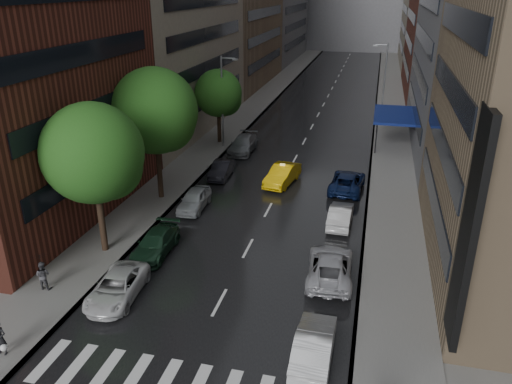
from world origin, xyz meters
TOP-DOWN VIEW (x-y plane):
  - ground at (0.00, 0.00)m, footprint 220.00×220.00m
  - road at (0.00, 50.00)m, footprint 14.00×140.00m
  - sidewalk_left at (-9.00, 50.00)m, footprint 4.00×140.00m
  - sidewalk_right at (9.00, 50.00)m, footprint 4.00×140.00m
  - tree_near at (-8.60, 7.51)m, footprint 5.94×5.94m
  - tree_mid at (-8.60, 16.15)m, footprint 6.37×6.37m
  - tree_far at (-8.60, 31.26)m, footprint 4.82×4.82m
  - taxi at (0.02, 21.40)m, footprint 2.54×5.13m
  - parked_cars_left at (-5.40, 15.98)m, footprint 2.64×31.07m
  - parked_cars_right at (5.40, 12.04)m, footprint 2.84×25.48m
  - ped_bag_walker at (-8.22, -2.24)m, footprint 0.70×0.51m
  - ped_black_umbrella at (-9.60, 2.81)m, footprint 0.96×0.98m
  - street_lamp_left at (-7.72, 30.00)m, footprint 1.74×0.22m
  - street_lamp_right at (7.72, 45.00)m, footprint 1.74×0.22m
  - awning at (8.98, 35.00)m, footprint 4.00×8.00m

SIDE VIEW (x-z plane):
  - ground at x=0.00m, z-range 0.00..0.00m
  - road at x=0.00m, z-range 0.00..0.01m
  - sidewalk_left at x=-9.00m, z-range 0.00..0.15m
  - sidewalk_right at x=9.00m, z-range 0.00..0.15m
  - parked_cars_left at x=-5.40m, z-range -0.07..1.51m
  - parked_cars_right at x=5.40m, z-range -0.02..1.52m
  - taxi at x=0.02m, z-range 0.00..1.62m
  - ped_bag_walker at x=-8.22m, z-range 0.12..1.84m
  - ped_black_umbrella at x=-9.60m, z-range 0.34..2.43m
  - awning at x=8.98m, z-range 1.57..4.70m
  - street_lamp_left at x=-7.72m, z-range 0.39..9.39m
  - street_lamp_right at x=7.72m, z-range 0.39..9.39m
  - tree_far at x=-8.60m, z-range 1.41..9.10m
  - tree_near at x=-8.60m, z-range 1.75..11.22m
  - tree_mid at x=-8.60m, z-range 1.88..12.02m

